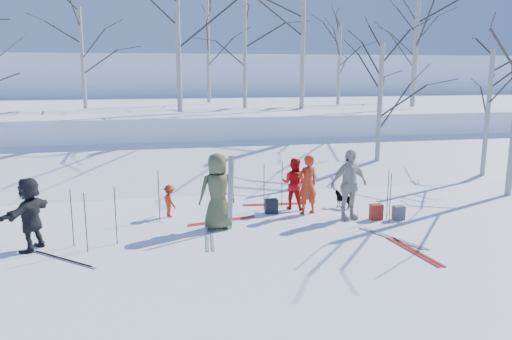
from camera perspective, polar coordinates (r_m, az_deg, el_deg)
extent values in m
plane|color=white|center=(12.26, 1.44, -7.33)|extent=(120.00, 120.00, 0.00)
cube|color=white|center=(18.87, -3.40, -0.20)|extent=(70.00, 9.49, 4.12)
cube|color=white|center=(28.58, -6.37, 5.41)|extent=(70.00, 18.00, 2.20)
cube|color=white|center=(49.41, -8.76, 9.00)|extent=(90.00, 30.00, 6.00)
imported|color=#4B5131|center=(12.45, -4.41, -2.45)|extent=(1.00, 0.70, 1.92)
imported|color=#B72C11|center=(13.83, 5.91, -1.66)|extent=(0.68, 0.53, 1.65)
imported|color=red|center=(14.30, 4.35, -1.55)|extent=(0.91, 0.87, 1.48)
imported|color=#B72C11|center=(13.73, -9.84, -3.50)|extent=(0.53, 0.66, 0.89)
imported|color=beige|center=(13.45, 10.57, -1.66)|extent=(1.18, 0.70, 1.89)
imported|color=black|center=(12.06, -24.41, -4.60)|extent=(1.08, 1.59, 1.64)
imported|color=black|center=(14.71, 10.01, -3.31)|extent=(0.62, 0.58, 0.49)
cube|color=silver|center=(12.28, -3.05, -2.68)|extent=(0.11, 0.17, 1.90)
cube|color=silver|center=(12.30, -2.81, -2.66)|extent=(0.12, 0.23, 1.89)
cylinder|color=black|center=(14.56, 2.99, -1.58)|extent=(0.02, 0.02, 1.34)
cylinder|color=black|center=(11.94, -20.29, -5.20)|extent=(0.02, 0.02, 1.34)
cylinder|color=black|center=(13.49, -11.05, -2.83)|extent=(0.02, 0.02, 1.34)
cylinder|color=black|center=(13.74, 14.83, -2.74)|extent=(0.02, 0.02, 1.34)
cylinder|color=black|center=(13.37, 15.09, -3.14)|extent=(0.02, 0.02, 1.34)
cylinder|color=black|center=(11.84, -15.75, -5.04)|extent=(0.02, 0.02, 1.34)
cylinder|color=black|center=(14.16, 0.92, -1.94)|extent=(0.02, 0.02, 1.34)
cylinder|color=black|center=(11.50, -18.89, -5.72)|extent=(0.02, 0.02, 1.34)
cube|color=maroon|center=(13.72, 13.57, -4.68)|extent=(0.32, 0.22, 0.42)
cube|color=#505357|center=(13.87, 15.99, -4.73)|extent=(0.30, 0.20, 0.38)
cube|color=black|center=(13.94, 1.77, -4.16)|extent=(0.34, 0.24, 0.40)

